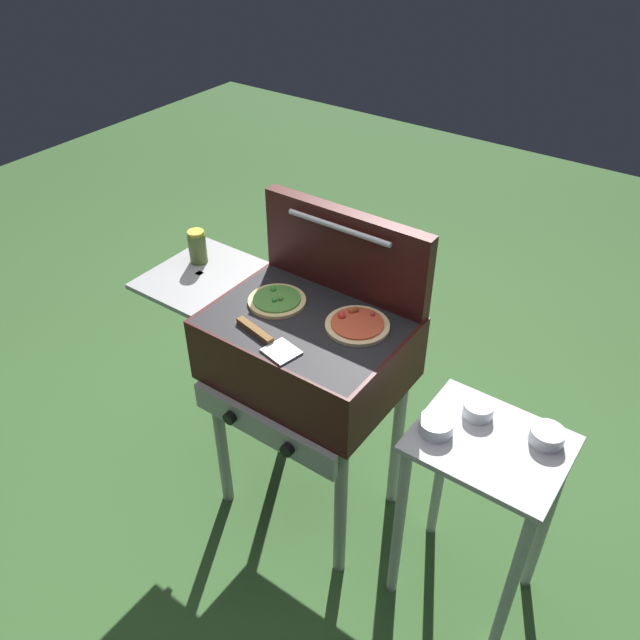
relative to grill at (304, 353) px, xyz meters
The scene contains 11 objects.
ground_plane 0.76m from the grill, 17.39° to the left, with size 8.00×8.00×0.00m, color #38602D.
grill is the anchor object (origin of this frame).
grill_lid_open 0.37m from the grill, 86.33° to the left, with size 0.63×0.08×0.30m.
pizza_veggie 0.20m from the grill, 169.50° to the left, with size 0.20×0.20×0.03m.
pizza_pepperoni 0.23m from the grill, 22.03° to the left, with size 0.21×0.21×0.04m.
sauce_jar 0.56m from the grill, behind, with size 0.06×0.06×0.13m.
spatula 0.22m from the grill, 99.16° to the right, with size 0.27×0.11×0.02m.
prep_table 0.71m from the grill, ahead, with size 0.44×0.36×0.74m.
topping_bowl_near 0.81m from the grill, ahead, with size 0.10×0.10×0.04m.
topping_bowl_far 0.52m from the grill, ahead, with size 0.10×0.10×0.04m.
topping_bowl_middle 0.60m from the grill, ahead, with size 0.09×0.09×0.04m.
Camera 1 is at (1.01, -1.35, 2.15)m, focal length 36.46 mm.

